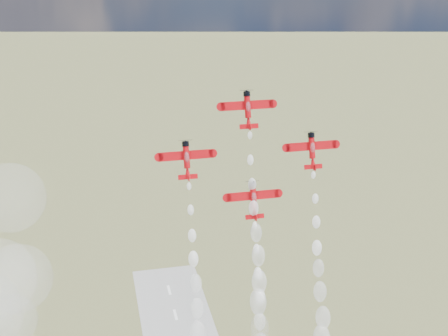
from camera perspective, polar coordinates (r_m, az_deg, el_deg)
plane_lead at (r=137.58m, az=2.18°, el=5.43°), size 11.83×4.94×8.21m
plane_left at (r=134.84m, az=-3.44°, el=0.82°), size 11.83×4.94×8.21m
plane_right at (r=141.80m, az=8.05°, el=1.67°), size 11.83×4.94×8.21m
plane_slot at (r=138.39m, az=2.71°, el=-2.87°), size 11.83×4.94×8.21m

